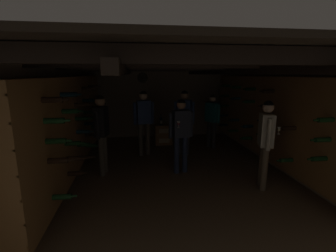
{
  "coord_description": "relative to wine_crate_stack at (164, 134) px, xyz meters",
  "views": [
    {
      "loc": [
        -0.88,
        -4.91,
        2.1
      ],
      "look_at": [
        -0.21,
        -0.14,
        1.06
      ],
      "focal_mm": 25.91,
      "sensor_mm": 36.0,
      "label": 1
    }
  ],
  "objects": [
    {
      "name": "ground_plane",
      "position": [
        0.02,
        -2.18,
        -0.3
      ],
      "size": [
        8.4,
        8.4,
        0.0
      ],
      "primitive_type": "plane",
      "color": "#8C7051"
    },
    {
      "name": "room_shell",
      "position": [
        0.01,
        -1.91,
        1.12
      ],
      "size": [
        4.72,
        6.52,
        2.41
      ],
      "color": "gray",
      "rests_on": "ground_plane"
    },
    {
      "name": "person_guest_far_right",
      "position": [
        1.33,
        -0.55,
        0.62
      ],
      "size": [
        0.43,
        0.47,
        1.54
      ],
      "color": "#2D2D33",
      "rests_on": "ground_plane"
    },
    {
      "name": "person_guest_far_left",
      "position": [
        -0.62,
        -0.94,
        0.72
      ],
      "size": [
        0.53,
        0.37,
        1.69
      ],
      "color": "#4C473D",
      "rests_on": "ground_plane"
    },
    {
      "name": "person_host_center",
      "position": [
        0.1,
        -2.22,
        0.66
      ],
      "size": [
        0.53,
        0.37,
        1.6
      ],
      "color": "#232D4C",
      "rests_on": "ground_plane"
    },
    {
      "name": "person_guest_rear_center",
      "position": [
        0.42,
        -1.02,
        0.72
      ],
      "size": [
        0.51,
        0.33,
        1.69
      ],
      "color": "#2D2D33",
      "rests_on": "ground_plane"
    },
    {
      "name": "wine_crate_stack",
      "position": [
        0.0,
        0.0,
        0.0
      ],
      "size": [
        0.52,
        0.35,
        0.6
      ],
      "color": "olive",
      "rests_on": "ground_plane"
    },
    {
      "name": "display_bottle",
      "position": [
        -0.08,
        -0.03,
        0.44
      ],
      "size": [
        0.08,
        0.08,
        0.35
      ],
      "color": "#0F2838",
      "rests_on": "wine_crate_stack"
    },
    {
      "name": "person_guest_mid_left",
      "position": [
        -1.54,
        -2.07,
        0.72
      ],
      "size": [
        0.33,
        0.53,
        1.68
      ],
      "color": "#4C473D",
      "rests_on": "ground_plane"
    },
    {
      "name": "person_guest_near_right",
      "position": [
        1.47,
        -3.15,
        0.69
      ],
      "size": [
        0.33,
        0.52,
        1.64
      ],
      "color": "brown",
      "rests_on": "ground_plane"
    }
  ]
}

